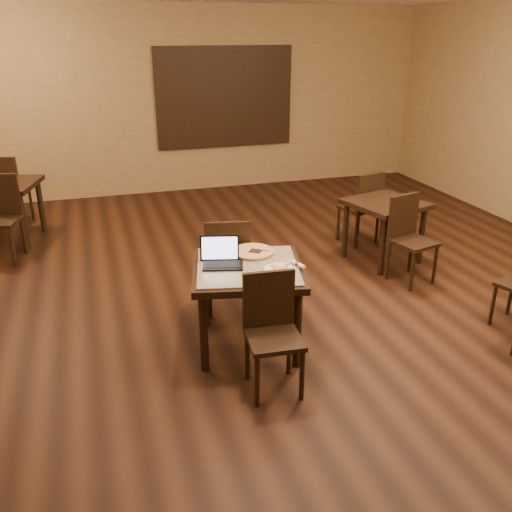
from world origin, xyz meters
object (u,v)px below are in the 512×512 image
object	(u,v)px
other_table_a_chair_far	(364,204)
other_table_a_chair_near	(409,233)
chair_main_near	(272,325)
tiled_table	(248,277)
laptop	(221,257)
other_table_a	(385,212)
chair_main_far	(228,261)
other_table_b_chair_far	(7,187)
other_table_b	(3,193)
other_table_b_chair_near	(0,213)
pizza_pan	(253,253)

from	to	relation	value
other_table_a_chair_far	other_table_a_chair_near	bearing A→B (deg)	72.97
chair_main_near	tiled_table	bearing A→B (deg)	95.01
chair_main_near	laptop	distance (m)	0.81
other_table_a_chair_near	other_table_a	bearing A→B (deg)	72.97
chair_main_far	other_table_b_chair_far	size ratio (longest dim) A/B	0.96
other_table_a_chair_near	other_table_a_chair_far	xyz separation A→B (m)	(0.04, 1.12, 0.00)
other_table_a_chair_near	other_table_b	size ratio (longest dim) A/B	0.93
other_table_b	laptop	bearing A→B (deg)	-43.18
other_table_a_chair_far	other_table_b_chair_near	xyz separation A→B (m)	(-4.38, 0.88, 0.04)
tiled_table	laptop	distance (m)	0.28
laptop	other_table_a_chair_far	distance (m)	2.96
other_table_a	other_table_b_chair_near	bearing A→B (deg)	146.85
tiled_table	pizza_pan	bearing A→B (deg)	76.24
chair_main_near	other_table_b	world-z (taller)	chair_main_near
other_table_a	other_table_a_chair_near	xyz separation A→B (m)	(-0.02, -0.56, -0.07)
pizza_pan	other_table_b_chair_far	xyz separation A→B (m)	(-2.43, 3.76, -0.19)
other_table_a_chair_near	pizza_pan	bearing A→B (deg)	-178.94
chair_main_near	other_table_a_chair_near	bearing A→B (deg)	38.80
chair_main_far	other_table_b_chair_near	size ratio (longest dim) A/B	0.96
laptop	pizza_pan	size ratio (longest dim) A/B	1.02
other_table_b_chair_far	tiled_table	bearing A→B (deg)	134.50
laptop	other_table_a_chair_near	xyz separation A→B (m)	(2.28, 0.69, -0.28)
pizza_pan	other_table_a_chair_near	world-z (taller)	other_table_a_chair_near
other_table_a	other_table_a_chair_near	distance (m)	0.57
pizza_pan	other_table_b_chair_far	distance (m)	4.48
laptop	pizza_pan	distance (m)	0.35
pizza_pan	laptop	bearing A→B (deg)	-156.82
laptop	other_table_b_chair_far	distance (m)	4.44
other_table_a	other_table_b_chair_near	size ratio (longest dim) A/B	0.94
other_table_b	other_table_b_chair_far	world-z (taller)	other_table_b_chair_far
other_table_a_chair_far	other_table_b_chair_far	xyz separation A→B (m)	(-4.43, 2.08, 0.04)
laptop	other_table_a_chair_far	bearing A→B (deg)	53.35
tiled_table	pizza_pan	size ratio (longest dim) A/B	2.93
chair_main_near	other_table_a_chair_far	distance (m)	3.30
other_table_a_chair_near	other_table_b_chair_near	bearing A→B (deg)	140.36
other_table_a	other_table_b_chair_near	xyz separation A→B (m)	(-4.36, 1.44, -0.04)
laptop	other_table_a_chair_near	bearing A→B (deg)	32.23
laptop	pizza_pan	bearing A→B (deg)	38.45
pizza_pan	other_table_b	world-z (taller)	other_table_b
chair_main_near	other_table_a	distance (m)	2.88
chair_main_near	pizza_pan	xyz separation A→B (m)	(0.11, 0.86, 0.24)
tiled_table	pizza_pan	distance (m)	0.29
other_table_a_chair_far	other_table_b_chair_near	size ratio (longest dim) A/B	0.94
chair_main_far	pizza_pan	world-z (taller)	chair_main_far
chair_main_far	other_table_a_chair_far	world-z (taller)	chair_main_far
other_table_b_chair_far	other_table_a_chair_near	bearing A→B (deg)	158.35
chair_main_near	other_table_a	xyz separation A→B (m)	(2.09, 1.98, 0.09)
laptop	tiled_table	bearing A→B (deg)	-11.97
other_table_b	other_table_b_chair_far	size ratio (longest dim) A/B	1.01
chair_main_near	other_table_a	bearing A→B (deg)	47.82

